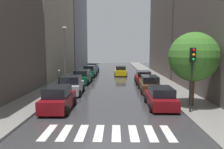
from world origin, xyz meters
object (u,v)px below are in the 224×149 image
(parked_car_right_third, at_px, (143,77))
(taxi_midroad, at_px, (121,71))
(traffic_light_right_corner, at_px, (192,66))
(parked_car_right_nearest, at_px, (161,98))
(pedestrian_near_tree, at_px, (59,77))
(street_tree_right, at_px, (193,57))
(parked_car_left_fourth, at_px, (90,71))
(parked_car_right_second, at_px, (149,84))
(parked_car_left_fifth, at_px, (93,68))
(parked_car_left_nearest, at_px, (58,99))
(parked_car_left_third, at_px, (82,77))
(parked_car_left_second, at_px, (72,86))
(lamp_post_left, at_px, (65,52))

(parked_car_right_third, height_order, taxi_midroad, taxi_midroad)
(traffic_light_right_corner, bearing_deg, taxi_midroad, 101.25)
(parked_car_right_nearest, height_order, traffic_light_right_corner, traffic_light_right_corner)
(pedestrian_near_tree, bearing_deg, street_tree_right, -135.59)
(parked_car_left_fourth, bearing_deg, parked_car_right_second, -146.30)
(street_tree_right, bearing_deg, parked_car_right_second, 110.92)
(parked_car_left_fifth, relative_size, parked_car_right_nearest, 1.08)
(parked_car_left_fourth, xyz_separation_m, street_tree_right, (9.92, -17.89, 2.95))
(parked_car_left_fourth, height_order, parked_car_left_fifth, parked_car_left_fifth)
(parked_car_left_fourth, distance_m, traffic_light_right_corner, 21.83)
(parked_car_right_nearest, bearing_deg, parked_car_left_fourth, 23.10)
(parked_car_left_nearest, xyz_separation_m, parked_car_left_third, (-0.21, 12.10, -0.01))
(parked_car_left_fifth, height_order, street_tree_right, street_tree_right)
(parked_car_left_third, distance_m, street_tree_right, 15.32)
(parked_car_left_nearest, xyz_separation_m, parked_car_left_second, (-0.16, 5.48, 0.02))
(parked_car_left_nearest, bearing_deg, parked_car_left_fourth, 0.12)
(parked_car_left_nearest, height_order, taxi_midroad, taxi_midroad)
(parked_car_right_nearest, xyz_separation_m, parked_car_right_third, (0.19, 11.41, 0.02))
(parked_car_left_nearest, height_order, street_tree_right, street_tree_right)
(parked_car_left_nearest, bearing_deg, traffic_light_right_corner, -95.12)
(parked_car_right_nearest, xyz_separation_m, parked_car_right_second, (0.10, 5.93, 0.05))
(parked_car_left_second, bearing_deg, parked_car_left_fourth, -2.12)
(parked_car_left_fourth, height_order, lamp_post_left, lamp_post_left)
(parked_car_right_second, bearing_deg, lamp_post_left, 73.42)
(parked_car_left_fourth, bearing_deg, parked_car_left_third, -179.96)
(parked_car_left_third, distance_m, parked_car_left_fifth, 12.64)
(parked_car_left_second, xyz_separation_m, pedestrian_near_tree, (-2.53, 4.58, 0.26))
(lamp_post_left, bearing_deg, parked_car_left_third, 53.95)
(parked_car_left_nearest, xyz_separation_m, parked_car_left_fifth, (-0.27, 24.74, 0.03))
(parked_car_right_third, distance_m, street_tree_right, 11.92)
(parked_car_left_third, bearing_deg, pedestrian_near_tree, 131.42)
(parked_car_left_nearest, height_order, parked_car_right_second, parked_car_left_nearest)
(parked_car_right_second, bearing_deg, taxi_midroad, 12.55)
(parked_car_left_third, xyz_separation_m, pedestrian_near_tree, (-2.47, -2.04, 0.29))
(pedestrian_near_tree, height_order, traffic_light_right_corner, traffic_light_right_corner)
(parked_car_left_nearest, distance_m, parked_car_right_second, 10.19)
(parked_car_right_second, distance_m, street_tree_right, 6.94)
(parked_car_left_third, distance_m, parked_car_right_nearest, 13.64)
(parked_car_right_nearest, relative_size, taxi_midroad, 0.89)
(parked_car_left_second, relative_size, street_tree_right, 0.76)
(taxi_midroad, bearing_deg, pedestrian_near_tree, 143.66)
(parked_car_left_second, distance_m, parked_car_right_second, 7.87)
(traffic_light_right_corner, distance_m, lamp_post_left, 15.34)
(parked_car_right_nearest, height_order, lamp_post_left, lamp_post_left)
(traffic_light_right_corner, relative_size, lamp_post_left, 0.63)
(parked_car_left_nearest, bearing_deg, parked_car_left_fifth, 0.52)
(taxi_midroad, bearing_deg, parked_car_right_third, -160.82)
(parked_car_right_third, bearing_deg, parked_car_left_nearest, 149.43)
(parked_car_right_second, height_order, pedestrian_near_tree, pedestrian_near_tree)
(parked_car_right_second, bearing_deg, parked_car_left_third, 57.23)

